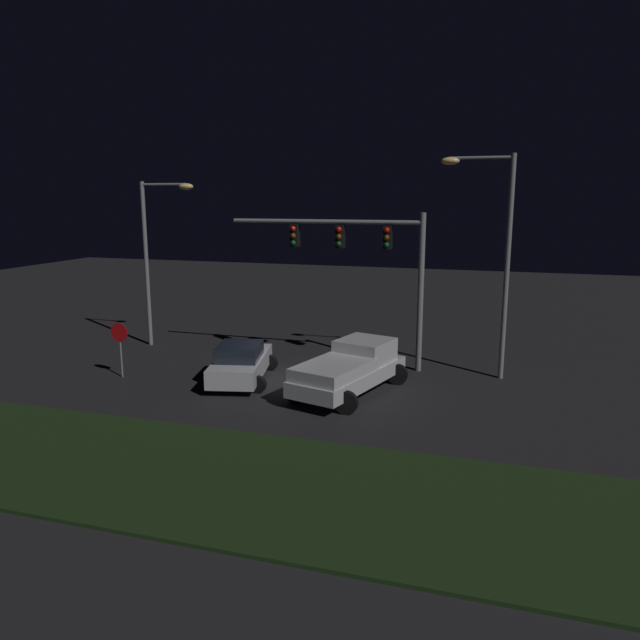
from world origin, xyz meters
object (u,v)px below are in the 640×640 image
at_px(traffic_signal_gantry, 362,251).
at_px(street_lamp_right, 494,241).
at_px(street_lamp_left, 156,243).
at_px(stop_sign, 120,339).
at_px(pickup_truck, 351,366).
at_px(car_sedan, 241,362).

xyz_separation_m(traffic_signal_gantry, street_lamp_right, (5.21, -0.08, 0.55)).
height_order(street_lamp_left, stop_sign, street_lamp_left).
height_order(street_lamp_right, stop_sign, street_lamp_right).
distance_m(pickup_truck, street_lamp_right, 7.37).
bearing_deg(stop_sign, pickup_truck, 5.49).
relative_size(pickup_truck, street_lamp_right, 0.66).
bearing_deg(stop_sign, street_lamp_right, 17.33).
bearing_deg(street_lamp_right, street_lamp_left, 177.23).
bearing_deg(traffic_signal_gantry, car_sedan, -139.30).
height_order(traffic_signal_gantry, street_lamp_left, street_lamp_left).
distance_m(pickup_truck, car_sedan, 4.51).
distance_m(car_sedan, traffic_signal_gantry, 6.75).
bearing_deg(pickup_truck, street_lamp_right, -37.86).
bearing_deg(street_lamp_right, pickup_truck, -143.71).
bearing_deg(pickup_truck, car_sedan, 104.70).
relative_size(pickup_truck, street_lamp_left, 0.73).
bearing_deg(car_sedan, stop_sign, 88.62).
xyz_separation_m(street_lamp_left, street_lamp_right, (15.37, -0.74, 0.48)).
bearing_deg(traffic_signal_gantry, stop_sign, -153.19).
xyz_separation_m(pickup_truck, street_lamp_right, (4.74, 3.48, 4.45)).
xyz_separation_m(car_sedan, traffic_signal_gantry, (4.03, 3.46, 4.16)).
height_order(car_sedan, street_lamp_right, street_lamp_right).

